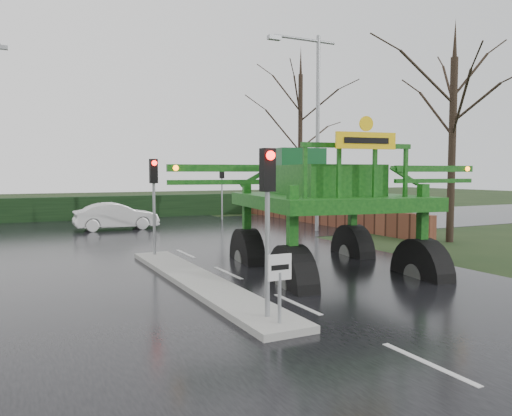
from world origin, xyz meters
name	(u,v)px	position (x,y,z in m)	size (l,w,h in m)	color
ground	(297,305)	(0.00, 0.00, 0.00)	(140.00, 140.00, 0.00)	black
road_main	(170,247)	(0.00, 10.00, 0.00)	(14.00, 80.00, 0.02)	black
road_cross	(136,232)	(0.00, 16.00, 0.01)	(80.00, 12.00, 0.02)	black
median_island	(199,282)	(-1.30, 3.00, 0.09)	(1.20, 10.00, 0.16)	gray
hedge_row	(107,208)	(0.00, 24.00, 0.75)	(44.00, 0.90, 1.50)	black
brick_wall	(308,213)	(10.50, 16.00, 0.60)	(0.40, 20.00, 1.20)	#592D1E
keep_left_sign	(280,277)	(-1.30, -1.50, 1.06)	(0.50, 0.07, 1.35)	gray
traffic_signal_near	(268,196)	(-1.30, -1.01, 2.59)	(0.26, 0.33, 3.52)	gray
traffic_signal_mid	(154,186)	(-1.30, 7.49, 2.59)	(0.26, 0.33, 3.52)	gray
traffic_signal_far	(222,180)	(6.50, 20.01, 2.59)	(0.26, 0.33, 3.52)	gray
street_light_right	(313,115)	(8.19, 12.00, 5.99)	(3.85, 0.30, 10.00)	gray
tree_right_near	(453,123)	(11.50, 6.00, 5.20)	(5.60, 5.60, 9.64)	black
tree_right_far	(300,124)	(13.00, 21.00, 6.50)	(7.00, 7.00, 12.05)	black
crop_sprayer	(289,186)	(0.87, 1.88, 2.70)	(10.13, 6.96, 5.70)	black
white_sedan	(117,230)	(-0.73, 17.29, 0.00)	(1.51, 4.33, 1.43)	silver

